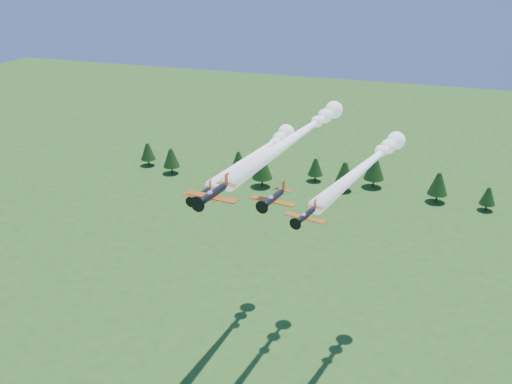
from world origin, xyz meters
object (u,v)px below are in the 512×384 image
(plane_slot, at_px, (273,198))
(plane_left, at_px, (261,151))
(plane_lead, at_px, (298,135))
(plane_right, at_px, (369,163))

(plane_slot, bearing_deg, plane_left, 122.61)
(plane_lead, distance_m, plane_right, 13.95)
(plane_lead, relative_size, plane_left, 1.27)
(plane_lead, height_order, plane_left, plane_lead)
(plane_left, bearing_deg, plane_slot, -60.50)
(plane_left, relative_size, plane_slot, 4.85)
(plane_right, distance_m, plane_slot, 20.42)
(plane_left, bearing_deg, plane_right, -7.40)
(plane_left, distance_m, plane_right, 23.26)
(plane_left, distance_m, plane_slot, 22.02)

